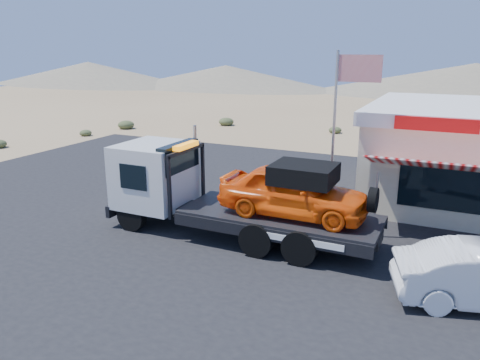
% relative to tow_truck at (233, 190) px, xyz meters
% --- Properties ---
extents(ground, '(120.00, 120.00, 0.00)m').
position_rel_tow_truck_xyz_m(ground, '(-2.23, -1.40, -1.61)').
color(ground, '#8D7350').
rests_on(ground, ground).
extents(asphalt_lot, '(32.00, 24.00, 0.02)m').
position_rel_tow_truck_xyz_m(asphalt_lot, '(-0.23, 1.60, -1.60)').
color(asphalt_lot, black).
rests_on(asphalt_lot, ground).
extents(tow_truck, '(8.96, 2.66, 2.99)m').
position_rel_tow_truck_xyz_m(tow_truck, '(0.00, 0.00, 0.00)').
color(tow_truck, black).
rests_on(tow_truck, asphalt_lot).
extents(flagpole, '(1.55, 0.10, 6.00)m').
position_rel_tow_truck_xyz_m(flagpole, '(2.71, 3.10, 2.15)').
color(flagpole, '#99999E').
rests_on(flagpole, asphalt_lot).
extents(desert_scrub, '(23.82, 32.35, 0.68)m').
position_rel_tow_truck_xyz_m(desert_scrub, '(-16.50, 8.70, -1.32)').
color(desert_scrub, '#394525').
rests_on(desert_scrub, ground).
extents(distant_hills, '(126.00, 48.00, 4.20)m').
position_rel_tow_truck_xyz_m(distant_hills, '(-12.00, 53.74, 0.27)').
color(distant_hills, '#726B59').
rests_on(distant_hills, ground).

